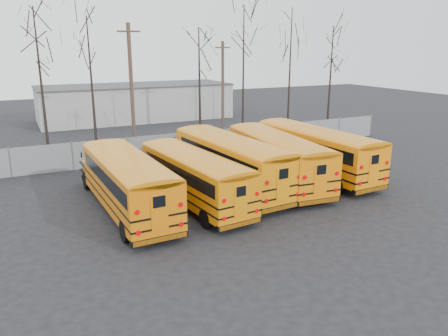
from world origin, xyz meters
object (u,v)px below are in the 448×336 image
bus_e (314,147)px  utility_pole_left (131,86)px  bus_b (192,173)px  utility_pole_right (223,88)px  bus_c (230,158)px  bus_d (276,154)px  bus_a (126,179)px

bus_e → utility_pole_left: bearing=120.6°
bus_b → utility_pole_left: 15.26m
bus_b → utility_pole_right: 20.19m
bus_e → utility_pole_right: 15.86m
utility_pole_left → bus_c: bearing=-68.1°
bus_b → utility_pole_left: size_ratio=1.05×
bus_b → bus_d: bus_d is taller
bus_a → bus_c: (6.62, 1.12, 0.09)m
utility_pole_right → bus_d: bearing=-108.2°
bus_d → utility_pole_left: utility_pole_left is taller
bus_b → bus_e: (9.44, 1.55, 0.19)m
bus_c → bus_d: bus_c is taller
bus_c → utility_pole_right: utility_pole_right is taller
bus_b → bus_d: 6.31m
bus_a → utility_pole_left: size_ratio=1.10×
bus_b → utility_pole_right: bearing=53.3°
bus_d → utility_pole_left: (-5.55, 13.62, 3.41)m
bus_d → utility_pole_left: bearing=117.2°
bus_d → bus_a: bearing=-169.7°
bus_a → utility_pole_left: bearing=71.7°
utility_pole_left → utility_pole_right: (9.57, 2.34, -0.70)m
bus_b → bus_e: 9.56m
bus_a → bus_c: 6.71m
bus_d → bus_e: size_ratio=0.98×
bus_e → utility_pole_right: bearing=84.2°
bus_a → bus_e: bus_e is taller
utility_pole_left → utility_pole_right: 9.88m
bus_d → bus_e: (3.24, 0.34, 0.04)m
bus_a → bus_e: bearing=3.5°
utility_pole_right → utility_pole_left: bearing=-170.3°
bus_a → bus_d: 9.83m
bus_c → utility_pole_right: (7.20, 15.74, 2.66)m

